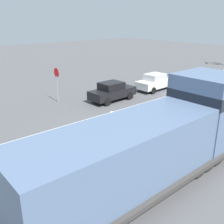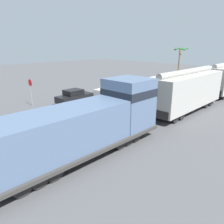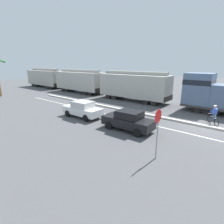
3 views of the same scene
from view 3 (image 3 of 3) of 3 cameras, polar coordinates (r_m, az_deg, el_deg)
ground_plane at (r=16.86m, az=28.50°, el=-4.41°), size 120.00×120.00×0.00m
median_curb at (r=18.70m, az=10.37°, el=-0.61°), size 0.36×36.00×0.16m
lane_stripe at (r=16.74m, az=6.36°, el=-2.65°), size 0.14×36.00×0.01m
hopper_car_lead at (r=25.34m, az=7.00°, el=8.37°), size 2.90×10.60×4.18m
hopper_car_middle at (r=32.98m, az=-10.53°, el=9.88°), size 2.90×10.60×4.18m
hopper_car_trailing at (r=42.45m, az=-20.95°, el=10.36°), size 2.90×10.60×4.18m
parked_car_black at (r=14.08m, az=5.28°, el=-2.70°), size 1.95×4.26×1.62m
parked_car_white at (r=17.66m, az=-9.62°, el=0.93°), size 1.94×4.25×1.62m
cyclist at (r=17.70m, az=30.33°, el=-0.99°), size 1.34×1.16×1.71m
stop_sign at (r=9.75m, az=14.69°, el=-4.09°), size 0.76×0.08×2.88m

